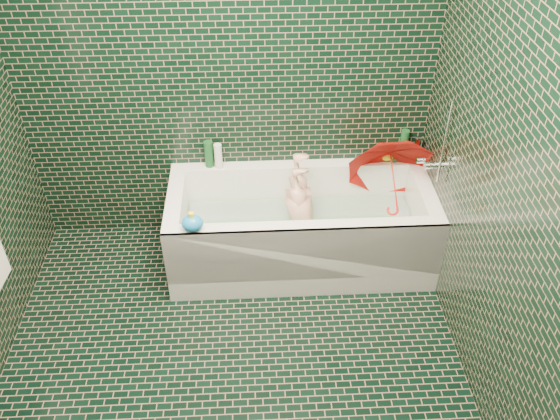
{
  "coord_description": "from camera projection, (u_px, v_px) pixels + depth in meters",
  "views": [
    {
      "loc": [
        0.16,
        -1.97,
        2.79
      ],
      "look_at": [
        0.3,
        0.82,
        0.57
      ],
      "focal_mm": 38.0,
      "sensor_mm": 36.0,
      "label": 1
    }
  ],
  "objects": [
    {
      "name": "bathtub",
      "position": [
        301.0,
        235.0,
        3.94
      ],
      "size": [
        1.7,
        0.75,
        0.55
      ],
      "color": "white",
      "rests_on": "floor"
    },
    {
      "name": "bottle_left_tall",
      "position": [
        209.0,
        154.0,
        3.92
      ],
      "size": [
        0.06,
        0.06,
        0.19
      ],
      "primitive_type": "cylinder",
      "rotation": [
        0.0,
        0.0,
        -0.06
      ],
      "color": "#154A21",
      "rests_on": "bathtub"
    },
    {
      "name": "soap_bottle_a",
      "position": [
        399.0,
        161.0,
        4.03
      ],
      "size": [
        0.12,
        0.12,
        0.25
      ],
      "primitive_type": "imported",
      "rotation": [
        0.0,
        0.0,
        0.39
      ],
      "color": "white",
      "rests_on": "bathtub"
    },
    {
      "name": "bath_toy",
      "position": [
        192.0,
        223.0,
        3.42
      ],
      "size": [
        0.15,
        0.13,
        0.12
      ],
      "rotation": [
        0.0,
        0.0,
        0.25
      ],
      "color": "#177ED3",
      "rests_on": "bathtub"
    },
    {
      "name": "soap_bottle_c",
      "position": [
        390.0,
        162.0,
        4.01
      ],
      "size": [
        0.17,
        0.17,
        0.18
      ],
      "primitive_type": "imported",
      "rotation": [
        0.0,
        0.0,
        -0.25
      ],
      "color": "#154A21",
      "rests_on": "bathtub"
    },
    {
      "name": "wall_back",
      "position": [
        225.0,
        65.0,
        3.58
      ],
      "size": [
        2.8,
        0.0,
        2.8
      ],
      "primitive_type": "plane",
      "rotation": [
        1.57,
        0.0,
        0.0
      ],
      "color": "black",
      "rests_on": "floor"
    },
    {
      "name": "faucet",
      "position": [
        435.0,
        160.0,
        3.63
      ],
      "size": [
        0.18,
        0.19,
        0.55
      ],
      "color": "silver",
      "rests_on": "wall_right"
    },
    {
      "name": "umbrella",
      "position": [
        394.0,
        181.0,
        3.83
      ],
      "size": [
        0.66,
        0.77,
        0.74
      ],
      "primitive_type": "imported",
      "rotation": [
        0.38,
        -0.11,
        -0.09
      ],
      "color": "red",
      "rests_on": "bathtub"
    },
    {
      "name": "bottle_right_tall",
      "position": [
        404.0,
        146.0,
        3.96
      ],
      "size": [
        0.07,
        0.07,
        0.23
      ],
      "primitive_type": "cylinder",
      "rotation": [
        0.0,
        0.0,
        -0.21
      ],
      "color": "#154A21",
      "rests_on": "bathtub"
    },
    {
      "name": "bath_mat",
      "position": [
        300.0,
        239.0,
        3.99
      ],
      "size": [
        1.35,
        0.47,
        0.01
      ],
      "primitive_type": "cube",
      "color": "#32D42A",
      "rests_on": "bathtub"
    },
    {
      "name": "floor",
      "position": [
        233.0,
        386.0,
        3.26
      ],
      "size": [
        2.8,
        2.8,
        0.0
      ],
      "primitive_type": "plane",
      "color": "black",
      "rests_on": "ground"
    },
    {
      "name": "water",
      "position": [
        301.0,
        223.0,
        3.9
      ],
      "size": [
        1.48,
        0.53,
        0.0
      ],
      "primitive_type": "cube",
      "color": "silver",
      "rests_on": "bathtub"
    },
    {
      "name": "wall_right",
      "position": [
        522.0,
        198.0,
        2.54
      ],
      "size": [
        0.0,
        2.8,
        2.8
      ],
      "primitive_type": "plane",
      "rotation": [
        1.57,
        0.0,
        -1.57
      ],
      "color": "black",
      "rests_on": "floor"
    },
    {
      "name": "rubber_duck",
      "position": [
        388.0,
        154.0,
        4.0
      ],
      "size": [
        0.13,
        0.11,
        0.11
      ],
      "rotation": [
        0.0,
        0.0,
        0.3
      ],
      "color": "yellow",
      "rests_on": "bathtub"
    },
    {
      "name": "child",
      "position": [
        303.0,
        220.0,
        3.91
      ],
      "size": [
        0.95,
        0.48,
        0.28
      ],
      "primitive_type": "imported",
      "rotation": [
        -1.5,
        0.0,
        -1.75
      ],
      "color": "#E7AA90",
      "rests_on": "bathtub"
    },
    {
      "name": "bottle_right_pump",
      "position": [
        417.0,
        150.0,
        3.95
      ],
      "size": [
        0.07,
        0.07,
        0.19
      ],
      "primitive_type": "cylinder",
      "rotation": [
        0.0,
        0.0,
        -0.41
      ],
      "color": "silver",
      "rests_on": "bathtub"
    },
    {
      "name": "soap_bottle_b",
      "position": [
        415.0,
        160.0,
        4.03
      ],
      "size": [
        0.12,
        0.12,
        0.21
      ],
      "primitive_type": "imported",
      "rotation": [
        0.0,
        0.0,
        0.29
      ],
      "color": "#591F77",
      "rests_on": "bathtub"
    },
    {
      "name": "bottle_left_short",
      "position": [
        218.0,
        156.0,
        3.91
      ],
      "size": [
        0.06,
        0.06,
        0.18
      ],
      "primitive_type": "cylinder",
      "rotation": [
        0.0,
        0.0,
        0.06
      ],
      "color": "white",
      "rests_on": "bathtub"
    }
  ]
}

